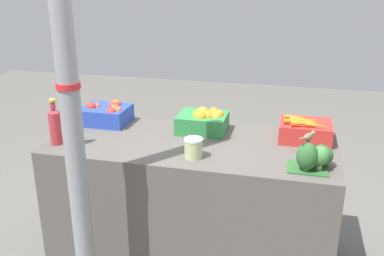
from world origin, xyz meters
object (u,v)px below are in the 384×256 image
at_px(orange_crate, 204,121).
at_px(broccoli_pile, 315,156).
at_px(support_pole, 68,88).
at_px(sparrow_bird, 309,136).
at_px(juice_bottle_ruby, 55,125).
at_px(carrot_crate, 305,130).
at_px(apple_crate, 107,113).
at_px(juice_bottle_golden, 71,129).
at_px(pickle_jar, 193,148).

bearing_deg(orange_crate, broccoli_pile, -31.67).
xyz_separation_m(support_pole, orange_crate, (0.48, 0.89, -0.43)).
distance_m(support_pole, sparrow_bird, 1.28).
distance_m(juice_bottle_ruby, sparrow_bird, 1.54).
xyz_separation_m(support_pole, carrot_crate, (1.16, 0.89, -0.44)).
bearing_deg(apple_crate, orange_crate, -0.09).
bearing_deg(orange_crate, carrot_crate, -0.40).
distance_m(apple_crate, juice_bottle_golden, 0.46).
height_order(orange_crate, juice_bottle_golden, juice_bottle_golden).
xyz_separation_m(support_pole, pickle_jar, (0.52, 0.44, -0.44)).
distance_m(carrot_crate, juice_bottle_golden, 1.50).
xyz_separation_m(broccoli_pile, pickle_jar, (-0.69, -0.01, -0.02)).
bearing_deg(broccoli_pile, apple_crate, 162.75).
height_order(orange_crate, broccoli_pile, broccoli_pile).
bearing_deg(support_pole, juice_bottle_golden, 121.75).
bearing_deg(pickle_jar, orange_crate, 94.55).
bearing_deg(juice_bottle_ruby, broccoli_pile, 0.22).
bearing_deg(sparrow_bird, apple_crate, 107.25).
relative_size(broccoli_pile, juice_bottle_golden, 0.94).
height_order(juice_bottle_ruby, pickle_jar, juice_bottle_ruby).
bearing_deg(apple_crate, broccoli_pile, -17.25).
bearing_deg(juice_bottle_golden, broccoli_pile, 0.23).
bearing_deg(orange_crate, support_pole, -118.32).
xyz_separation_m(support_pole, sparrow_bird, (1.16, 0.44, -0.31)).
relative_size(apple_crate, broccoli_pile, 1.34).
distance_m(orange_crate, broccoli_pile, 0.85).
height_order(apple_crate, carrot_crate, carrot_crate).
relative_size(juice_bottle_ruby, sparrow_bird, 2.52).
bearing_deg(broccoli_pile, pickle_jar, -179.47).
height_order(support_pole, juice_bottle_ruby, support_pole).
distance_m(apple_crate, broccoli_pile, 1.51).
xyz_separation_m(support_pole, juice_bottle_ruby, (-0.38, 0.44, -0.38)).
height_order(apple_crate, juice_bottle_ruby, juice_bottle_ruby).
distance_m(broccoli_pile, juice_bottle_golden, 1.48).
bearing_deg(sparrow_bird, pickle_jar, 125.22).
distance_m(carrot_crate, sparrow_bird, 0.47).
distance_m(broccoli_pile, sparrow_bird, 0.13).
relative_size(apple_crate, orange_crate, 1.00).
bearing_deg(apple_crate, sparrow_bird, -17.99).
xyz_separation_m(apple_crate, pickle_jar, (0.75, -0.45, -0.01)).
relative_size(broccoli_pile, juice_bottle_ruby, 0.83).
bearing_deg(carrot_crate, pickle_jar, -144.89).
xyz_separation_m(apple_crate, broccoli_pile, (1.44, -0.45, 0.00)).
distance_m(juice_bottle_ruby, pickle_jar, 0.90).
height_order(carrot_crate, juice_bottle_ruby, juice_bottle_ruby).
bearing_deg(sparrow_bird, carrot_crate, 36.16).
bearing_deg(sparrow_bird, juice_bottle_golden, 125.22).
height_order(apple_crate, pickle_jar, apple_crate).
xyz_separation_m(carrot_crate, juice_bottle_golden, (-1.43, -0.45, 0.04)).
xyz_separation_m(carrot_crate, broccoli_pile, (0.05, -0.44, 0.01)).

